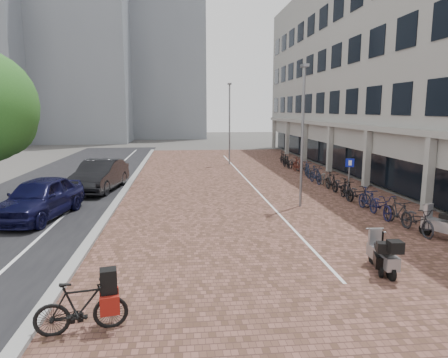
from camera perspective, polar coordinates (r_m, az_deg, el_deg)
ground at (r=13.43m, az=2.73°, el=-9.79°), size 140.00×140.00×0.00m
plaza_brick at (r=25.23m, az=3.09°, el=-0.53°), size 14.50×42.00×0.04m
street_asphalt at (r=25.89m, az=-21.72°, el=-0.96°), size 8.00×50.00×0.03m
curb at (r=25.10m, az=-13.13°, el=-0.69°), size 0.35×42.00×0.14m
lane_line at (r=25.42m, az=-17.38°, el=-0.86°), size 0.12×44.00×0.00m
parking_line at (r=25.25m, az=3.53°, el=-0.47°), size 0.10×30.00×0.00m
office_building at (r=32.43m, az=22.33°, el=16.01°), size 8.40×40.00×15.00m
bg_towers at (r=63.40m, az=-18.12°, el=17.82°), size 33.00×23.00×32.00m
car_navy at (r=18.55m, az=-24.44°, el=-2.44°), size 2.97×5.33×1.72m
car_dark at (r=23.71m, az=-17.01°, el=0.49°), size 2.62×5.45×1.72m
hero_bike at (r=9.03m, az=-19.37°, el=-16.48°), size 1.90×0.85×1.30m
shoes at (r=9.72m, az=-19.96°, el=-18.01°), size 0.45×0.40×0.10m
scooter_front at (r=16.03m, az=28.50°, el=-5.48°), size 1.28×1.82×1.21m
scooter_mid at (r=12.37m, az=20.93°, el=-9.69°), size 0.92×1.54×1.01m
scooter_back at (r=12.24m, az=21.37°, el=-9.63°), size 0.60×1.67×1.13m
parking_sign at (r=21.56m, az=17.15°, el=0.87°), size 0.42×0.16×2.05m
lamp_near at (r=18.91m, az=10.92°, el=5.64°), size 0.12×0.12×6.40m
lamp_far at (r=33.30m, az=0.77°, el=7.58°), size 0.12×0.12×6.52m
bike_row at (r=24.94m, az=13.66°, el=0.28°), size 1.15×21.43×1.05m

